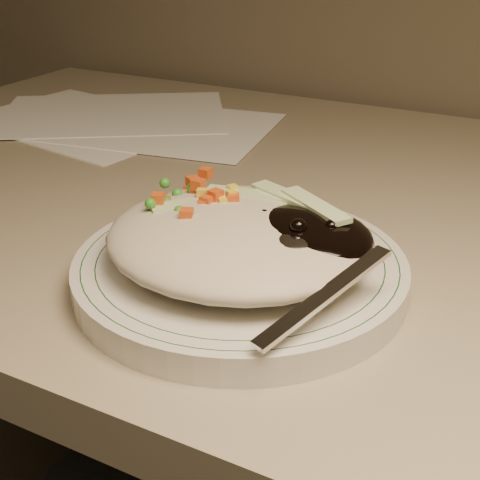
% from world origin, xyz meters
% --- Properties ---
extents(desk, '(1.40, 0.70, 0.74)m').
position_xyz_m(desk, '(0.00, 1.38, 0.54)').
color(desk, gray).
rests_on(desk, ground).
extents(plate, '(0.25, 0.25, 0.02)m').
position_xyz_m(plate, '(-0.07, 1.19, 0.75)').
color(plate, silver).
rests_on(plate, desk).
extents(plate_rim, '(0.23, 0.23, 0.00)m').
position_xyz_m(plate_rim, '(-0.07, 1.19, 0.76)').
color(plate_rim, '#144723').
rests_on(plate_rim, plate).
extents(meal, '(0.21, 0.19, 0.05)m').
position_xyz_m(meal, '(-0.07, 1.19, 0.78)').
color(meal, '#B2A790').
rests_on(meal, plate).
extents(papers, '(0.43, 0.34, 0.00)m').
position_xyz_m(papers, '(-0.42, 1.50, 0.74)').
color(papers, white).
rests_on(papers, desk).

